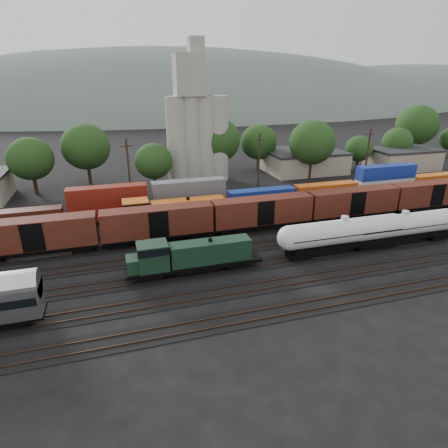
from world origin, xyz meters
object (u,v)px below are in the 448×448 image
object	(u,v)px
tank_car_a	(343,233)
grain_silo	(197,129)
green_locomotive	(187,256)
orange_locomotive	(168,212)

from	to	relation	value
tank_car_a	grain_silo	bearing A→B (deg)	103.46
green_locomotive	tank_car_a	size ratio (longest dim) A/B	0.86
orange_locomotive	grain_silo	distance (m)	29.38
tank_car_a	orange_locomotive	world-z (taller)	tank_car_a
green_locomotive	grain_silo	distance (m)	43.28
grain_silo	green_locomotive	bearing A→B (deg)	-104.61
green_locomotive	orange_locomotive	bearing A→B (deg)	89.79
tank_car_a	orange_locomotive	distance (m)	25.36
grain_silo	orange_locomotive	bearing A→B (deg)	-112.24
tank_car_a	grain_silo	distance (m)	42.99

